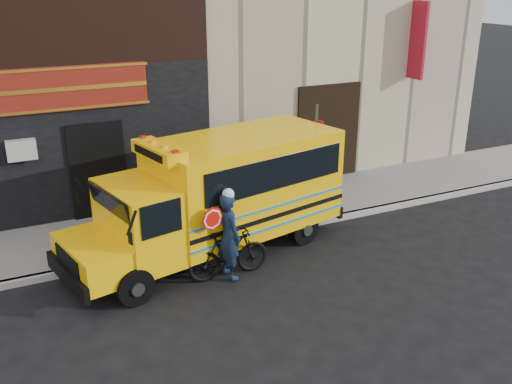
{
  "coord_description": "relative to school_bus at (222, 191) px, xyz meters",
  "views": [
    {
      "loc": [
        -5.56,
        -9.36,
        6.26
      ],
      "look_at": [
        -0.23,
        1.85,
        1.54
      ],
      "focal_mm": 40.0,
      "sensor_mm": 36.0,
      "label": 1
    }
  ],
  "objects": [
    {
      "name": "ground",
      "position": [
        0.91,
        -2.31,
        -1.51
      ],
      "size": [
        120.0,
        120.0,
        0.0
      ],
      "primitive_type": "plane",
      "color": "black",
      "rests_on": "ground"
    },
    {
      "name": "curb",
      "position": [
        0.91,
        0.29,
        -1.43
      ],
      "size": [
        40.0,
        0.2,
        0.15
      ],
      "primitive_type": "cube",
      "color": "#9F9F99",
      "rests_on": "ground"
    },
    {
      "name": "sidewalk",
      "position": [
        0.91,
        1.79,
        -1.43
      ],
      "size": [
        40.0,
        3.0,
        0.15
      ],
      "primitive_type": "cube",
      "color": "slate",
      "rests_on": "ground"
    },
    {
      "name": "school_bus",
      "position": [
        0.0,
        0.0,
        0.0
      ],
      "size": [
        7.2,
        3.56,
        2.92
      ],
      "color": "black",
      "rests_on": "ground"
    },
    {
      "name": "sign_pole",
      "position": [
        2.91,
        0.59,
        0.25
      ],
      "size": [
        0.12,
        0.27,
        3.2
      ],
      "color": "#3C433E",
      "rests_on": "ground"
    },
    {
      "name": "bicycle",
      "position": [
        -0.4,
        -1.31,
        -0.95
      ],
      "size": [
        1.87,
        0.53,
        1.12
      ],
      "primitive_type": "imported",
      "rotation": [
        0.0,
        0.0,
        1.57
      ],
      "color": "black",
      "rests_on": "ground"
    },
    {
      "name": "cyclist",
      "position": [
        -0.41,
        -1.38,
        -0.53
      ],
      "size": [
        0.56,
        0.77,
        1.95
      ],
      "primitive_type": "imported",
      "rotation": [
        0.0,
        0.0,
        1.71
      ],
      "color": "#111E34",
      "rests_on": "ground"
    }
  ]
}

